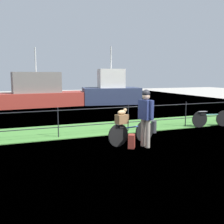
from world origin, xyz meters
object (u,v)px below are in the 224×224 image
Objects in this scene: wooden_crate at (122,119)px; cyclist_person at (146,113)px; bicycle_parked at (211,118)px; bicycle_main at (131,133)px; backpack_on_paving at (132,141)px; moored_boat_near at (37,94)px; terrier_dog at (122,112)px; moored_boat_mid at (111,91)px; mooring_bollard at (154,127)px.

cyclist_person is at bearing -28.00° from wooden_crate.
bicycle_parked is (3.92, 1.64, -0.66)m from cyclist_person.
bicycle_main is 0.43m from backpack_on_paving.
cyclist_person is 11.60m from moored_boat_near.
moored_boat_near is at bearing 120.93° from bicycle_parked.
moored_boat_mid reaches higher than terrier_dog.
wooden_crate is 11.63m from moored_boat_mid.
mooring_bollard is at bearing -102.29° from moored_boat_mid.
bicycle_parked is (4.54, 1.31, -0.47)m from wooden_crate.
bicycle_main is 11.17m from moored_boat_near.
bicycle_main is 0.58m from wooden_crate.
bicycle_parked is 0.39× the size of moored_boat_mid.
moored_boat_mid reaches higher than bicycle_parked.
moored_boat_mid is (5.26, -0.16, 0.10)m from moored_boat_near.
mooring_bollard is (1.19, 1.53, -0.78)m from cyclist_person.
wooden_crate is (-0.36, -0.08, 0.45)m from bicycle_main.
moored_boat_mid is at bearing 93.63° from bicycle_parked.
cyclist_person is 3.81× the size of mooring_bollard.
bicycle_main is at bearing -81.29° from moored_boat_near.
moored_boat_near is at bearing 96.97° from terrier_dog.
backpack_on_paving is 11.86m from moored_boat_mid.
bicycle_parked is (4.35, 1.60, 0.14)m from backpack_on_paving.
terrier_dog reaches higher than bicycle_main.
backpack_on_paving is (-0.43, 0.04, -0.80)m from cyclist_person.
terrier_dog is 11.19m from moored_boat_near.
bicycle_parked is at bearing -86.37° from moored_boat_mid.
wooden_crate is 0.77× the size of mooring_bollard.
bicycle_main is 11.46m from moored_boat_mid.
terrier_dog is 0.81× the size of backpack_on_paving.
cyclist_person is 0.38× the size of moored_boat_mid.
moored_boat_near is at bearing 39.58° from backpack_on_paving.
backpack_on_paving is 0.09× the size of moored_boat_mid.
moored_boat_near reaches higher than mooring_bollard.
moored_boat_mid is (3.31, 11.27, -0.08)m from cyclist_person.
cyclist_person is at bearing -106.38° from moored_boat_mid.
cyclist_person is 2.09m from mooring_bollard.
mooring_bollard is 10.00m from moored_boat_mid.
bicycle_main is at bearing 7.35° from backpack_on_paving.
bicycle_main is 0.96× the size of bicycle_parked.
backpack_on_paving is at bearing -60.75° from terrier_dog.
terrier_dog reaches higher than mooring_bollard.
cyclist_person reaches higher than backpack_on_paving.
bicycle_main is at bearing 12.20° from terrier_dog.
cyclist_person is 0.98× the size of bicycle_parked.
bicycle_main is 4.14× the size of backpack_on_paving.
bicycle_main is 1.84m from mooring_bollard.
mooring_bollard is 2.74m from bicycle_parked.
moored_boat_mid is at bearing 71.81° from bicycle_main.
backpack_on_paving is at bearing -82.39° from moored_boat_near.
backpack_on_paving is 2.20m from mooring_bollard.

